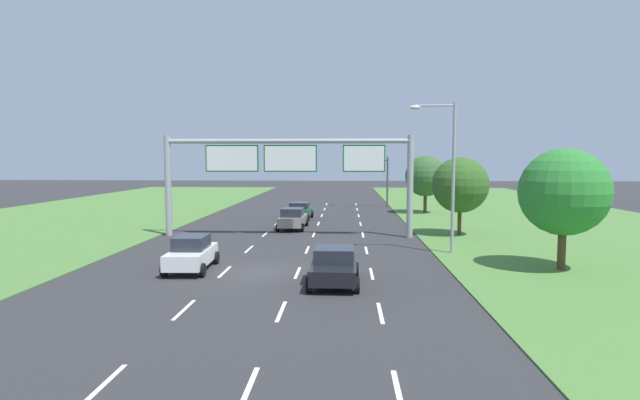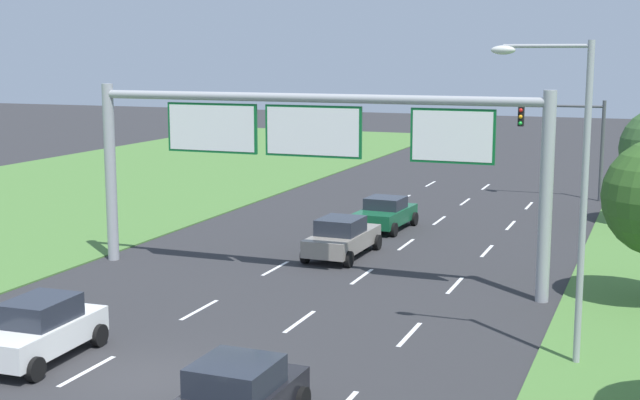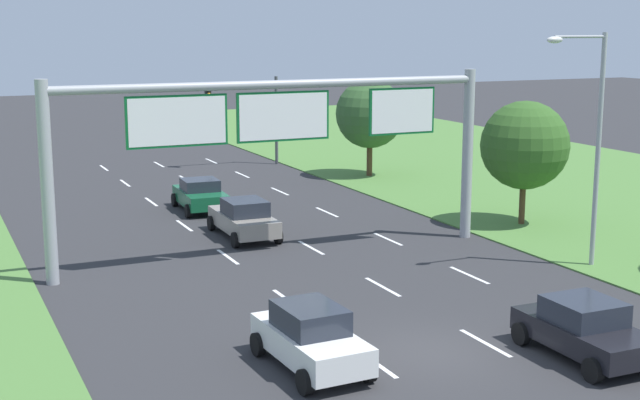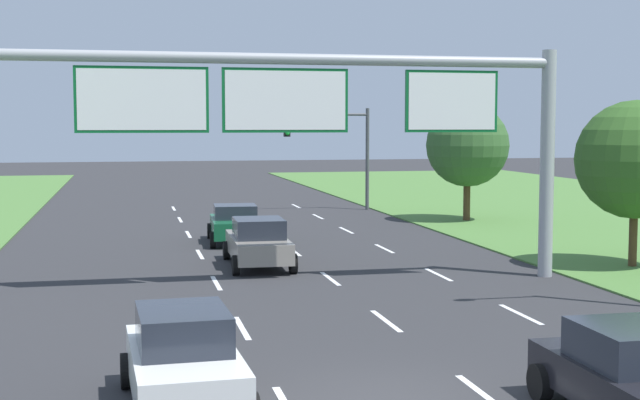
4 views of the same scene
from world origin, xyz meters
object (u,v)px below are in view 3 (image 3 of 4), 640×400
Objects in this scene: traffic_light_mast at (248,105)px; car_lead_silver at (244,218)px; street_lamp at (591,130)px; roadside_tree_mid at (525,145)px; car_near_red at (585,329)px; roadside_tree_far at (370,114)px; car_far_ahead at (200,195)px; sign_gantry at (280,129)px; car_mid_lane at (311,337)px.

car_lead_silver is at bearing -110.56° from traffic_light_mast.
street_lamp reaches higher than roadside_tree_mid.
car_lead_silver reaches higher than car_near_red.
street_lamp is (2.92, -27.86, 1.21)m from traffic_light_mast.
roadside_tree_far reaches higher than traffic_light_mast.
roadside_tree_mid reaches higher than car_far_ahead.
car_lead_silver is 5.66m from sign_gantry.
car_near_red is at bearing -106.44° from roadside_tree_far.
street_lamp is 7.28m from roadside_tree_mid.
traffic_light_mast is at bearing 85.29° from car_near_red.
roadside_tree_mid is at bearing 34.64° from car_mid_lane.
car_far_ahead is 13.42m from roadside_tree_far.
traffic_light_mast is 21.76m from roadside_tree_mid.
car_far_ahead is at bearing 99.56° from car_near_red.
car_far_ahead is 14.27m from traffic_light_mast.
street_lamp is (9.77, -15.74, 4.32)m from car_far_ahead.
sign_gantry is at bearing -86.90° from car_lead_silver.
car_lead_silver is (-3.59, 16.82, 0.02)m from car_near_red.
car_lead_silver is at bearing 74.63° from car_mid_lane.
car_far_ahead is (-3.62, 22.89, -0.03)m from car_near_red.
car_far_ahead is 0.73× the size of traffic_light_mast.
traffic_light_mast reaches higher than car_far_ahead.
car_near_red is at bearing -121.35° from roadside_tree_mid.
car_lead_silver is 0.81× the size of traffic_light_mast.
roadside_tree_far reaches higher than car_mid_lane.
traffic_light_mast reaches higher than car_near_red.
car_far_ahead is at bearing 78.51° from car_mid_lane.
street_lamp is at bearing -95.90° from roadside_tree_far.
traffic_light_mast is at bearing 70.76° from car_lead_silver.
sign_gantry is at bearing 105.52° from car_near_red.
car_far_ahead is at bearing 121.83° from street_lamp.
street_lamp reaches higher than sign_gantry.
car_far_ahead is 0.48× the size of street_lamp.
sign_gantry reaches higher than car_far_ahead.
roadside_tree_far is (15.30, 25.93, 2.86)m from car_mid_lane.
traffic_light_mast is 0.66× the size of street_lamp.
roadside_tree_far is at bearing 84.10° from street_lamp.
car_mid_lane is 19.48m from roadside_tree_mid.
street_lamp is (6.15, 7.14, 4.29)m from car_near_red.
roadside_tree_far is (5.10, -6.77, -0.17)m from traffic_light_mast.
roadside_tree_mid is (12.04, -2.94, 2.77)m from car_lead_silver.
car_lead_silver is 19.66m from traffic_light_mast.
car_mid_lane is at bearing -101.81° from car_lead_silver.
car_mid_lane is 0.72× the size of traffic_light_mast.
car_near_red is 35.29m from traffic_light_mast.
traffic_light_mast is (6.86, 12.12, 3.10)m from car_far_ahead.
car_near_red is 29.58m from roadside_tree_far.
car_far_ahead is at bearing -119.50° from traffic_light_mast.
car_near_red is 0.99× the size of car_far_ahead.
car_near_red is 10.36m from street_lamp.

